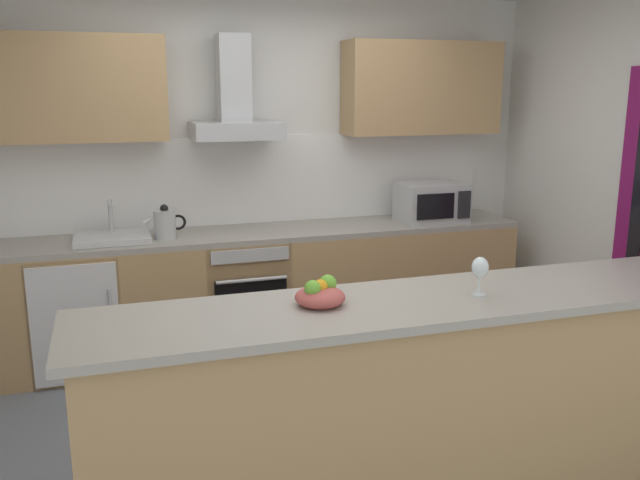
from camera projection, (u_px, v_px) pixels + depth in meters
name	position (u px, v px, depth m)	size (l,w,h in m)	color
ground	(327.00, 436.00, 3.80)	(5.36, 4.44, 0.02)	slate
wall_back	(255.00, 169.00, 5.16)	(5.36, 0.12, 2.60)	white
backsplash_tile	(257.00, 180.00, 5.11)	(3.70, 0.02, 0.66)	white
counter_back	(268.00, 289.00, 5.00)	(3.84, 0.60, 0.90)	tan
counter_island	(422.00, 400.00, 3.12)	(3.13, 0.64, 1.00)	tan
upper_cabinets	(260.00, 88.00, 4.81)	(3.78, 0.32, 0.70)	tan
oven	(243.00, 291.00, 4.92)	(0.60, 0.62, 0.80)	slate
refrigerator	(77.00, 312.00, 4.58)	(0.58, 0.60, 0.85)	white
microwave	(432.00, 202.00, 5.20)	(0.50, 0.38, 0.30)	#B7BABC
sink	(112.00, 237.00, 4.56)	(0.50, 0.40, 0.26)	silver
kettle	(165.00, 224.00, 4.60)	(0.29, 0.15, 0.24)	#B7BABC
range_hood	(235.00, 106.00, 4.74)	(0.62, 0.45, 0.72)	#B7BABC
wine_glass	(480.00, 269.00, 3.02)	(0.08, 0.08, 0.18)	silver
fruit_bowl	(320.00, 295.00, 2.90)	(0.22, 0.22, 0.13)	#B24C47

